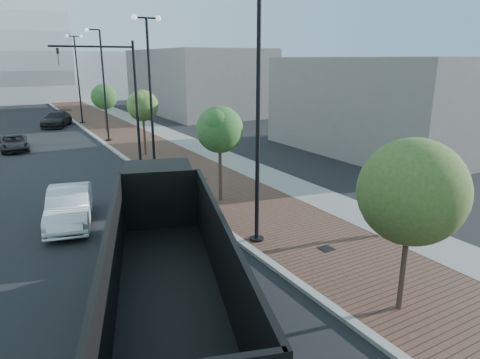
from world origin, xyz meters
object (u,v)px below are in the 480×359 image
pedestrian (388,216)px  white_sedan (69,206)px  dump_truck (164,240)px  dark_car_mid (14,143)px

pedestrian → white_sedan: bearing=-15.2°
dump_truck → dark_car_mid: size_ratio=3.17×
dark_car_mid → pedestrian: bearing=-65.0°
white_sedan → pedestrian: bearing=-22.9°
white_sedan → dark_car_mid: size_ratio=1.13×
white_sedan → dark_car_mid: bearing=106.8°
dump_truck → dark_car_mid: dump_truck is taller
dump_truck → white_sedan: dump_truck is taller
white_sedan → dark_car_mid: (-1.27, 18.30, -0.20)m
white_sedan → pedestrian: pedestrian is taller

